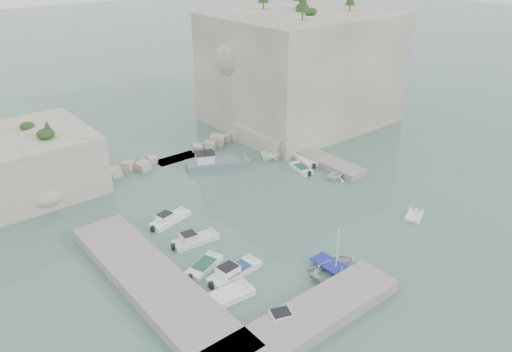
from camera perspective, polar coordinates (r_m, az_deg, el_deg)
ground at (r=53.74m, az=4.05°, el=-5.05°), size 400.00×400.00×0.00m
cliff_east at (r=80.96m, az=5.18°, el=12.12°), size 26.00×22.00×17.00m
cliff_terrace at (r=73.11m, az=1.99°, el=4.74°), size 8.00×10.00×2.50m
outcrop_west at (r=64.21m, az=-25.37°, el=1.23°), size 16.00×14.00×7.00m
quay_west at (r=44.67m, az=-11.60°, el=-11.93°), size 5.00×24.00×1.10m
quay_south at (r=40.52m, az=5.74°, el=-16.04°), size 18.00×4.00×1.10m
ledge_east at (r=68.40m, az=6.69°, el=2.27°), size 3.00×16.00×0.80m
breakwater at (r=68.84m, az=-9.09°, el=2.55°), size 28.00×3.00×1.40m
motorboat_a at (r=54.11m, az=-9.75°, el=-5.16°), size 5.43×2.73×1.40m
motorboat_b at (r=50.30m, az=-6.90°, el=-7.55°), size 5.18×2.23×1.40m
motorboat_c at (r=46.67m, az=-5.93°, el=-10.47°), size 4.70×3.08×0.70m
motorboat_d at (r=45.75m, az=-2.43°, el=-11.18°), size 6.01×2.33×1.40m
motorboat_e at (r=43.22m, az=-3.15°, el=-13.75°), size 4.85×2.30×0.70m
motorboat_f at (r=40.99m, az=3.80°, el=-16.40°), size 5.43×3.24×1.40m
rowboat at (r=46.59m, az=9.06°, el=-10.75°), size 5.48×4.00×1.11m
inflatable_dinghy at (r=56.73m, az=17.57°, el=-4.53°), size 3.42×2.61×0.44m
tender_east_a at (r=63.23m, az=9.05°, el=-0.33°), size 3.25×2.89×1.57m
tender_east_b at (r=64.94m, az=5.18°, el=0.64°), size 2.03×4.15×0.70m
tender_east_c at (r=67.64m, az=5.62°, el=1.68°), size 2.98×5.36×0.70m
tender_east_d at (r=68.23m, az=2.02°, el=2.02°), size 4.85×2.28×1.81m
work_boat at (r=66.16m, az=-4.44°, el=1.16°), size 9.25×5.96×2.20m
rowboat_mast at (r=45.07m, az=9.29°, el=-8.04°), size 0.10×0.10×4.20m
vegetation at (r=76.84m, az=1.77°, el=18.63°), size 53.48×13.88×13.40m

